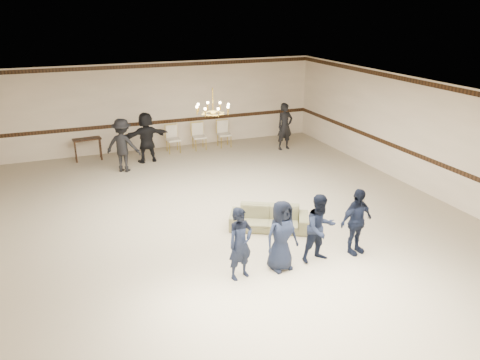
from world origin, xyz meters
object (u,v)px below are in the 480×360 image
Objects in this scene: chandelier at (213,101)px; boy_c at (320,228)px; settee at (269,218)px; banquet_chair_right at (224,134)px; boy_d at (356,221)px; adult_mid at (146,137)px; banquet_chair_left at (173,139)px; adult_right at (285,126)px; banquet_chair_mid at (199,137)px; boy_a at (240,244)px; boy_b at (281,236)px; console_table at (88,149)px; adult_left at (123,145)px.

chandelier reaches higher than boy_c.
banquet_chair_right is (1.40, 7.04, 0.22)m from settee.
boy_d is at bearing -88.06° from banquet_chair_right.
boy_c is at bearing 99.30° from adult_mid.
boy_d reaches higher than settee.
settee is 1.90× the size of banquet_chair_left.
adult_right is at bearing 44.46° from chandelier.
adult_mid is at bearing 133.29° from settee.
adult_mid is 1.76× the size of banquet_chair_mid.
boy_b is (0.90, 0.00, 0.00)m from boy_a.
adult_mid is at bearing -31.97° from console_table.
boy_d is 0.86× the size of adult_right.
console_table is at bearing 172.47° from banquet_chair_left.
chandelier is at bearing 64.56° from boy_a.
banquet_chair_mid is (1.85, 8.81, -0.26)m from boy_a.
boy_a is at bearing -82.11° from console_table.
banquet_chair_right is (1.00, 0.00, 0.00)m from banquet_chair_mid.
chandelier is at bearing 107.94° from boy_d.
adult_left reaches higher than boy_c.
chandelier is at bearing -141.94° from adult_right.
settee is (0.56, 1.77, -0.48)m from boy_b.
banquet_chair_mid is at bearing -3.72° from banquet_chair_left.
adult_mid is (-0.93, 4.49, -2.00)m from chandelier.
console_table is at bearing 88.72° from boy_a.
banquet_chair_mid is 1.00m from banquet_chair_right.
adult_right is at bearing -26.87° from banquet_chair_right.
adult_left is at bearing 143.10° from settee.
console_table is (-5.00, 0.20, -0.10)m from banquet_chair_right.
chandelier is 4.66m from adult_left.
chandelier is 4.21m from boy_a.
console_table is at bearing 162.74° from adult_right.
adult_left is (-3.85, 7.36, 0.12)m from boy_d.
boy_d reaches higher than banquet_chair_mid.
settee is 1.90× the size of banquet_chair_mid.
boy_c is at bearing -118.07° from adult_right.
chandelier reaches higher than adult_mid.
settee is (1.46, 1.77, -0.48)m from boy_a.
banquet_chair_left is 1.00× the size of banquet_chair_mid.
boy_a reaches higher than console_table.
banquet_chair_left is 3.01m from console_table.
boy_c is 1.86m from settee.
boy_b is 1.80m from boy_d.
adult_mid is (-1.71, 6.30, 0.60)m from settee.
boy_c is 1.51× the size of banquet_chair_right.
boy_d is at bearing 105.13° from adult_mid.
boy_a is at bearing -101.44° from settee.
boy_c is (1.80, 0.00, 0.00)m from boy_a.
settee is 7.07m from banquet_chair_left.
boy_b is at bearing 136.21° from adult_left.
chandelier reaches higher than adult_right.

